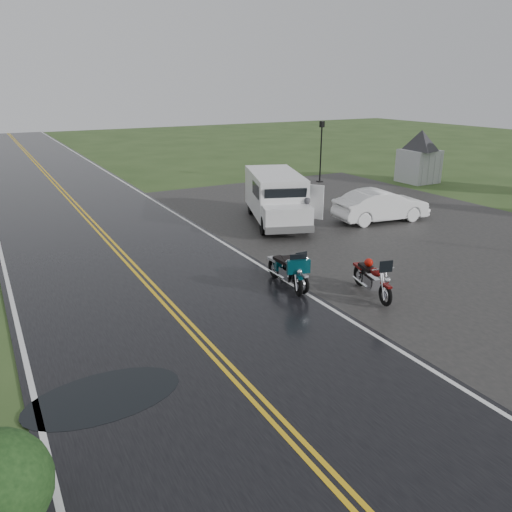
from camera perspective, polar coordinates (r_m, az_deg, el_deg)
The scene contains 11 objects.
ground at distance 12.51m, azimuth -6.83°, elevation -9.03°, with size 120.00×120.00×0.00m, color #2D471E.
road at distance 21.49m, azimuth -17.19°, elevation 2.44°, with size 8.00×100.00×0.04m, color black.
parking_pad at distance 22.24m, azimuth 14.86°, elevation 3.19°, with size 14.00×24.00×0.03m, color black.
visitor_center at distance 32.97m, azimuth 18.33°, elevation 12.14°, with size 16.00×10.00×4.80m, color #A8AAAD, non-canonical shape.
motorcycle_red at distance 14.09m, azimuth 14.65°, elevation -3.38°, with size 0.78×2.14×1.26m, color #590B0A, non-canonical shape.
motorcycle_teal at distance 14.30m, azimuth 4.91°, elevation -2.49°, with size 0.77×2.12×1.25m, color #05363D, non-canonical shape.
motorcycle_silver at distance 14.47m, azimuth 5.35°, elevation -2.27°, with size 0.76×2.09×1.23m, color #94959B, non-canonical shape.
van_white at distance 20.10m, azimuth 0.94°, elevation 5.41°, with size 2.12×5.67×2.23m, color white, non-canonical shape.
person_at_van at distance 20.54m, azimuth 5.71°, elevation 4.56°, with size 0.54×0.36×1.49m, color #454549.
sedan_white at distance 23.00m, azimuth 14.11°, elevation 5.55°, with size 1.49×4.28×1.41m, color white.
lamp_post_far_right at distance 31.60m, azimuth 7.43°, elevation 11.71°, with size 0.32×0.32×3.76m, color black, non-canonical shape.
Camera 1 is at (-4.06, -10.27, 5.88)m, focal length 35.00 mm.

